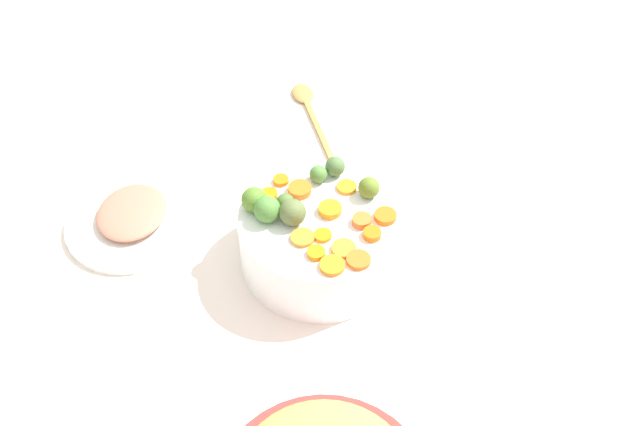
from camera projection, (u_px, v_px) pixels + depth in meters
The scene contains 26 objects.
tabletop at pixel (313, 267), 1.32m from camera, with size 2.40×2.40×0.02m, color white.
serving_bowl_carrots at pixel (320, 239), 1.28m from camera, with size 0.26×0.26×0.10m, color white.
carrot_slice_0 at pixel (300, 190), 1.28m from camera, with size 0.04×0.04×0.01m, color orange.
carrot_slice_1 at pixel (330, 209), 1.25m from camera, with size 0.04×0.04×0.01m, color orange.
carrot_slice_2 at pixel (316, 253), 1.19m from camera, with size 0.03×0.03×0.01m, color orange.
carrot_slice_3 at pixel (269, 195), 1.27m from camera, with size 0.03×0.03×0.01m, color orange.
carrot_slice_4 at pixel (303, 238), 1.21m from camera, with size 0.04×0.04×0.01m, color orange.
carrot_slice_5 at pixel (281, 180), 1.29m from camera, with size 0.03×0.03×0.01m, color orange.
carrot_slice_6 at pixel (332, 265), 1.17m from camera, with size 0.04×0.04×0.01m, color orange.
carrot_slice_7 at pixel (347, 187), 1.28m from camera, with size 0.03×0.03×0.01m, color orange.
carrot_slice_8 at pixel (362, 221), 1.23m from camera, with size 0.03×0.03×0.01m, color orange.
carrot_slice_9 at pixel (359, 260), 1.18m from camera, with size 0.04×0.04×0.01m, color orange.
carrot_slice_10 at pixel (372, 234), 1.21m from camera, with size 0.03×0.03×0.01m, color orange.
carrot_slice_11 at pixel (385, 216), 1.24m from camera, with size 0.04×0.04×0.01m, color orange.
carrot_slice_12 at pixel (344, 249), 1.19m from camera, with size 0.04×0.04×0.01m, color orange.
carrot_slice_13 at pixel (323, 235), 1.21m from camera, with size 0.03×0.03×0.01m, color orange.
brussels_sprout_0 at pixel (267, 209), 1.22m from camera, with size 0.04×0.04×0.04m, color #4E873A.
brussels_sprout_1 at pixel (254, 200), 1.24m from camera, with size 0.04×0.04×0.04m, color #53802B.
brussels_sprout_2 at pixel (335, 166), 1.30m from camera, with size 0.03×0.03×0.03m, color #4E713E.
brussels_sprout_3 at pixel (369, 188), 1.26m from camera, with size 0.03×0.03×0.03m, color olive.
brussels_sprout_4 at pixel (293, 212), 1.22m from camera, with size 0.04×0.04×0.04m, color #5B6D3C.
brussels_sprout_5 at pixel (285, 202), 1.24m from camera, with size 0.03×0.03×0.03m, color #4D6E32.
brussels_sprout_6 at pixel (318, 174), 1.29m from camera, with size 0.03×0.03×0.03m, color #51823B.
wooden_spoon at pixel (312, 114), 1.57m from camera, with size 0.24×0.26×0.01m.
ham_plate at pixel (130, 224), 1.37m from camera, with size 0.22×0.22×0.01m, color white.
ham_slice_main at pixel (132, 212), 1.36m from camera, with size 0.14×0.12×0.02m, color #BB765F.
Camera 1 is at (-0.71, -0.45, 1.03)m, focal length 44.33 mm.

